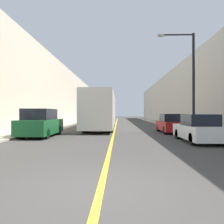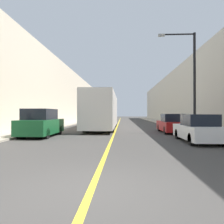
{
  "view_description": "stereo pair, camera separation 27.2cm",
  "coord_description": "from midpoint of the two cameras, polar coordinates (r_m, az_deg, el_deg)",
  "views": [
    {
      "loc": [
        0.38,
        -4.45,
        1.59
      ],
      "look_at": [
        -0.07,
        10.6,
        1.67
      ],
      "focal_mm": 35.0,
      "sensor_mm": 36.0,
      "label": 1
    },
    {
      "loc": [
        0.65,
        -4.44,
        1.59
      ],
      "look_at": [
        -0.07,
        10.6,
        1.67
      ],
      "focal_mm": 35.0,
      "sensor_mm": 36.0,
      "label": 2
    }
  ],
  "objects": [
    {
      "name": "parked_suv_left",
      "position": [
        15.53,
        -17.57,
        -2.95
      ],
      "size": [
        1.91,
        4.42,
        1.88
      ],
      "color": "#145128",
      "rests_on": "ground"
    },
    {
      "name": "bus",
      "position": [
        22.0,
        -2.09,
        0.38
      ],
      "size": [
        2.57,
        12.79,
        3.46
      ],
      "color": "silver",
      "rests_on": "ground"
    },
    {
      "name": "road_center_line",
      "position": [
        34.49,
        1.91,
        -2.93
      ],
      "size": [
        0.16,
        72.0,
        0.01
      ],
      "primitive_type": "cube",
      "color": "gold",
      "rests_on": "ground"
    },
    {
      "name": "sidewalk_left",
      "position": [
        35.34,
        -9.92,
        -2.77
      ],
      "size": [
        2.61,
        72.0,
        0.12
      ],
      "primitive_type": "cube",
      "color": "#A89E8C",
      "rests_on": "ground"
    },
    {
      "name": "ground_plane",
      "position": [
        4.75,
        -3.86,
        -19.87
      ],
      "size": [
        200.0,
        200.0,
        0.0
      ],
      "primitive_type": "plane",
      "color": "#3F3D3A"
    },
    {
      "name": "sidewalk_right",
      "position": [
        35.13,
        13.81,
        -2.78
      ],
      "size": [
        2.61,
        72.0,
        0.12
      ],
      "primitive_type": "cube",
      "color": "#A89E8C",
      "rests_on": "ground"
    },
    {
      "name": "building_row_left",
      "position": [
        36.31,
        -15.02,
        4.68
      ],
      "size": [
        4.0,
        72.0,
        9.47
      ],
      "primitive_type": "cube",
      "color": "beige",
      "rests_on": "ground"
    },
    {
      "name": "building_row_right",
      "position": [
        35.96,
        18.98,
        3.81
      ],
      "size": [
        4.0,
        72.0,
        8.31
      ],
      "primitive_type": "cube",
      "color": "#B7B2A3",
      "rests_on": "ground"
    },
    {
      "name": "car_right_near",
      "position": [
        12.98,
        22.18,
        -4.27
      ],
      "size": [
        1.75,
        4.28,
        1.53
      ],
      "color": "silver",
      "rests_on": "ground"
    },
    {
      "name": "car_right_mid",
      "position": [
        18.43,
        15.82,
        -3.09
      ],
      "size": [
        1.78,
        4.55,
        1.53
      ],
      "color": "maroon",
      "rests_on": "ground"
    },
    {
      "name": "street_lamp_right",
      "position": [
        18.26,
        20.37,
        9.05
      ],
      "size": [
        2.89,
        0.24,
        7.71
      ],
      "color": "black",
      "rests_on": "sidewalk_right"
    }
  ]
}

